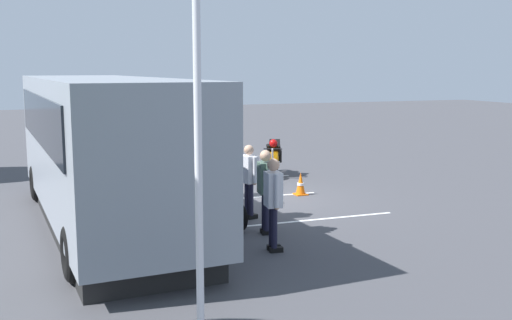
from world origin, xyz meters
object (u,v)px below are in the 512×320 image
Objects in this scene: spectator_centre at (249,175)px; spectator_left at (265,184)px; stunt_motorcycle at (274,157)px; parked_motorcycle_silver at (225,202)px; flagpole at (197,92)px; spectator_right at (226,168)px; traffic_cone at (301,184)px; spectator_far_left at (273,196)px; spectator_far_right at (218,157)px; tour_bus at (103,153)px.

spectator_left is at bearing 174.45° from spectator_centre.
parked_motorcycle_silver is at bearing 147.47° from stunt_motorcycle.
spectator_centre is at bearing -5.55° from spectator_left.
parked_motorcycle_silver is (-0.24, 0.66, -0.54)m from spectator_centre.
flagpole is (-6.80, 2.47, 2.74)m from parked_motorcycle_silver.
spectator_centre is 0.84× the size of parked_motorcycle_silver.
flagpole reaches higher than spectator_right.
traffic_cone is (9.03, -5.36, -2.91)m from flagpole.
spectator_far_left is at bearing -174.88° from parked_motorcycle_silver.
stunt_motorcycle is at bearing -28.32° from spectator_centre.
spectator_far_right is at bearing -6.24° from spectator_right.
stunt_motorcycle is 13.69m from flagpole.
traffic_cone is at bearing -102.26° from spectator_far_right.
parked_motorcycle_silver is 3.25× the size of traffic_cone.
spectator_right is at bearing 142.60° from stunt_motorcycle.
spectator_left is at bearing 177.91° from spectator_far_right.
spectator_far_right is at bearing -0.16° from spectator_centre.
tour_bus is 5.15× the size of stunt_motorcycle.
spectator_far_left reaches higher than spectator_centre.
tour_bus reaches higher than spectator_centre.
flagpole is (-7.48, -0.09, 1.57)m from tour_bus.
tour_bus is at bearing 42.72° from spectator_far_left.
spectator_right is 2.53m from traffic_cone.
traffic_cone is (0.64, -2.35, -0.69)m from spectator_right.
spectator_far_right reaches higher than spectator_far_left.
parked_motorcycle_silver is at bearing 110.40° from spectator_centre.
tour_bus reaches higher than spectator_far_left.
tour_bus is 5.36× the size of spectator_far_right.
tour_bus is at bearing 122.31° from spectator_far_right.
tour_bus is 5.78× the size of spectator_right.
stunt_motorcycle is (2.59, -2.72, -0.48)m from spectator_far_right.
spectator_far_left reaches higher than stunt_motorcycle.
traffic_cone is (4.54, -2.68, -0.76)m from spectator_far_left.
stunt_motorcycle is (7.61, -3.17, -0.46)m from spectator_far_left.
spectator_centre is at bearing -69.60° from parked_motorcycle_silver.
parked_motorcycle_silver is at bearing -19.92° from flagpole.
spectator_left is 1.03× the size of spectator_centre.
spectator_left reaches higher than parked_motorcycle_silver.
spectator_left is 4.17m from traffic_cone.
spectator_left is 1.06× the size of spectator_right.
flagpole is at bearing -179.34° from tour_bus.
tour_bus is 5.46× the size of spectator_left.
spectator_left is 0.27× the size of flagpole.
traffic_cone is (1.55, -5.44, -1.34)m from tour_bus.
spectator_far_right is 0.96× the size of stunt_motorcycle.
parked_motorcycle_silver is at bearing 127.57° from traffic_cone.
traffic_cone is at bearing -52.43° from parked_motorcycle_silver.
flagpole is 10.36× the size of traffic_cone.
spectator_far_left is 1.00× the size of spectator_left.
spectator_left reaches higher than traffic_cone.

